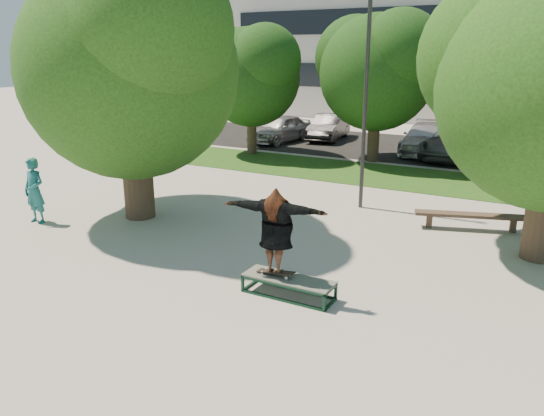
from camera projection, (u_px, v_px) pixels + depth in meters
The scene contains 17 objects.
ground at pixel (247, 253), 12.48m from camera, with size 120.00×120.00×0.00m, color #A29B95.
grass_strip at pixel (401, 177), 19.97m from camera, with size 30.00×4.00×0.02m, color #184513.
asphalt_strip at pixel (419, 149), 25.89m from camera, with size 40.00×8.00×0.01m, color black.
tree_left at pixel (129, 57), 14.14m from camera, with size 6.96×5.95×7.12m.
bg_tree_left at pixel (251, 71), 23.76m from camera, with size 5.28×4.51×5.77m.
bg_tree_mid at pixel (376, 65), 21.97m from camera, with size 5.76×4.92×6.24m.
bg_tree_right at pixel (518, 83), 19.12m from camera, with size 5.04×4.31×5.43m.
lamppost at pixel (365, 103), 15.31m from camera, with size 0.25×0.15×6.11m.
office_building at pixel (456, 2), 37.94m from camera, with size 30.00×14.12×16.00m.
grind_box at pixel (288, 287), 10.27m from camera, with size 1.80×0.60×0.38m.
skater_rig at pixel (276, 231), 10.09m from camera, with size 2.12×0.81×1.76m.
bystander at pixel (34, 191), 14.51m from camera, with size 0.66×0.43×1.82m, color #1A6163.
bench at pixel (471, 216), 14.05m from camera, with size 2.88×1.27×0.45m.
car_silver_a at pixel (280, 128), 27.71m from camera, with size 1.67×4.16×1.42m, color #AAAAAF.
car_dark at pixel (329, 127), 28.45m from camera, with size 1.43×4.11×1.35m, color black.
car_grey at pixel (453, 143), 23.50m from camera, with size 2.23×4.84×1.34m, color #4E4E53.
car_silver_b at pixel (426, 138), 24.70m from camera, with size 1.92×4.71×1.37m, color #BAB9BF.
Camera 1 is at (6.20, -9.90, 4.57)m, focal length 35.00 mm.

